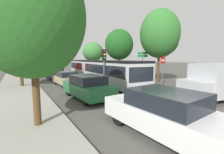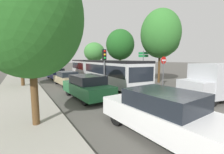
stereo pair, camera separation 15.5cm
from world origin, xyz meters
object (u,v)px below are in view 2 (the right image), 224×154
at_px(traffic_light, 104,60).
at_px(tree_left_mid, 20,35).
at_px(articulated_bus, 98,69).
at_px(tree_left_distant, 23,50).
at_px(queued_car_tan, 67,78).
at_px(queued_car_navy, 56,73).
at_px(queued_car_green, 87,87).
at_px(no_entry_sign, 163,67).
at_px(tree_right_mid, 120,45).
at_px(tree_left_near, 30,16).
at_px(tree_right_far, 95,52).
at_px(tree_left_far, 19,38).
at_px(tree_right_near, 161,35).
at_px(white_van, 222,80).
at_px(direction_sign_post, 143,59).
at_px(queued_car_white, 161,112).
at_px(city_bus_rear, 40,65).

relative_size(traffic_light, tree_left_mid, 0.46).
distance_m(articulated_bus, tree_left_distant, 18.23).
distance_m(queued_car_tan, queued_car_navy, 5.55).
height_order(queued_car_green, traffic_light, traffic_light).
bearing_deg(no_entry_sign, tree_right_mid, 167.41).
relative_size(tree_left_near, tree_right_far, 1.04).
distance_m(no_entry_sign, tree_left_near, 11.80).
bearing_deg(tree_left_far, articulated_bus, -42.93).
bearing_deg(queued_car_navy, no_entry_sign, -148.47).
xyz_separation_m(queued_car_green, tree_right_near, (9.36, 1.95, 4.35)).
relative_size(articulated_bus, tree_left_mid, 2.26).
relative_size(tree_left_near, tree_left_mid, 0.86).
relative_size(tree_left_mid, tree_right_near, 0.94).
distance_m(no_entry_sign, tree_left_distant, 25.53).
bearing_deg(queued_car_tan, tree_left_near, 155.05).
xyz_separation_m(tree_left_far, tree_right_mid, (13.66, -3.22, -0.44)).
bearing_deg(white_van, direction_sign_post, -91.26).
relative_size(queued_car_white, tree_right_far, 0.75).
xyz_separation_m(articulated_bus, queued_car_navy, (-3.91, 4.44, -0.70)).
bearing_deg(direction_sign_post, tree_right_near, 75.12).
distance_m(white_van, no_entry_sign, 5.21).
bearing_deg(articulated_bus, tree_left_far, -128.13).
bearing_deg(traffic_light, tree_left_near, -40.61).
distance_m(articulated_bus, tree_left_far, 11.26).
xyz_separation_m(city_bus_rear, queued_car_green, (-0.14, -26.53, -0.59)).
bearing_deg(tree_left_mid, traffic_light, -39.31).
bearing_deg(queued_car_white, queued_car_green, -0.17).
distance_m(queued_car_tan, traffic_light, 4.62).
bearing_deg(tree_left_mid, articulated_bus, -0.90).
bearing_deg(tree_left_distant, tree_left_mid, -92.17).
height_order(queued_car_white, queued_car_tan, queued_car_white).
relative_size(white_van, traffic_light, 1.56).
distance_m(queued_car_tan, tree_left_near, 9.97).
height_order(queued_car_navy, direction_sign_post, direction_sign_post).
bearing_deg(queued_car_navy, traffic_light, -169.90).
relative_size(queued_car_white, tree_left_near, 0.72).
height_order(traffic_light, direction_sign_post, direction_sign_post).
bearing_deg(tree_right_far, white_van, -96.73).
relative_size(articulated_bus, tree_left_far, 2.01).
bearing_deg(queued_car_navy, tree_left_near, 162.87).
height_order(queued_car_white, no_entry_sign, no_entry_sign).
bearing_deg(no_entry_sign, queued_car_white, -50.89).
relative_size(city_bus_rear, white_van, 2.10).
relative_size(white_van, tree_left_near, 0.84).
distance_m(tree_left_near, tree_left_mid, 9.95).
bearing_deg(articulated_bus, tree_right_far, 161.12).
relative_size(articulated_bus, city_bus_rear, 1.49).
bearing_deg(queued_car_green, tree_right_mid, -46.14).
distance_m(articulated_bus, traffic_light, 5.20).
relative_size(city_bus_rear, queued_car_navy, 2.72).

